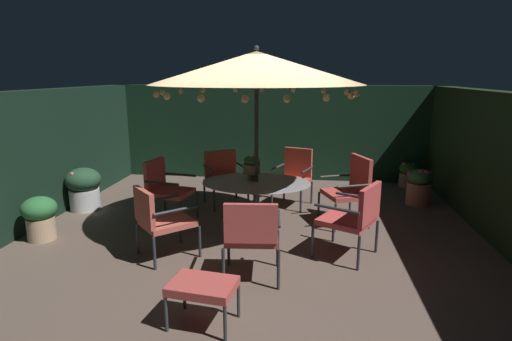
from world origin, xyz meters
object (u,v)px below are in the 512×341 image
patio_chair_southwest (351,186)px  patio_chair_northeast (165,186)px  potted_plant_back_left (419,187)px  patio_umbrella (256,68)px  potted_plant_front_corner (223,170)px  patio_dining_table (256,193)px  patio_chair_north (224,174)px  patio_chair_southeast (252,232)px  potted_plant_back_right (408,174)px  patio_chair_south (354,215)px  patio_chair_east (160,218)px  potted_plant_right_far (300,171)px  patio_chair_west (295,174)px  ottoman_footrest (203,288)px  centerpiece_planter (252,165)px  potted_plant_back_center (40,216)px  potted_plant_right_near (84,187)px

patio_chair_southwest → patio_chair_northeast: bearing=-174.8°
potted_plant_back_left → patio_umbrella: bearing=-148.9°
potted_plant_front_corner → patio_dining_table: bearing=-68.8°
patio_chair_north → patio_chair_southeast: size_ratio=0.97×
patio_dining_table → potted_plant_back_right: size_ratio=3.06×
patio_chair_south → potted_plant_back_right: size_ratio=1.89×
patio_chair_east → potted_plant_right_far: 4.14m
potted_plant_back_left → potted_plant_right_far: 2.39m
patio_chair_west → potted_plant_back_left: bearing=5.9°
patio_chair_northeast → patio_chair_north: bearing=54.3°
patio_chair_east → potted_plant_right_far: bearing=66.3°
potted_plant_front_corner → patio_chair_southeast: bearing=-74.2°
patio_chair_east → potted_plant_front_corner: 3.70m
patio_chair_south → potted_plant_back_left: (1.37, 2.31, -0.23)m
patio_chair_west → potted_plant_front_corner: size_ratio=1.80×
patio_chair_south → ottoman_footrest: patio_chair_south is taller
patio_chair_north → patio_chair_southeast: (0.86, -2.74, 0.04)m
patio_chair_north → potted_plant_back_right: size_ratio=1.82×
patio_umbrella → patio_chair_southwest: bearing=21.5°
patio_chair_north → patio_chair_west: bearing=5.2°
patio_umbrella → patio_chair_northeast: (-1.45, 0.28, -1.76)m
patio_chair_south → potted_plant_right_far: patio_chair_south is taller
centerpiece_planter → patio_chair_east: size_ratio=0.42×
patio_chair_east → patio_chair_west: size_ratio=0.93×
patio_umbrella → patio_chair_east: patio_umbrella is taller
patio_dining_table → potted_plant_back_center: patio_dining_table is taller
potted_plant_right_near → patio_umbrella: bearing=-12.3°
patio_chair_west → patio_chair_north: bearing=-174.8°
patio_chair_north → patio_chair_southwest: patio_chair_southwest is taller
patio_chair_north → patio_chair_southeast: 2.87m
patio_chair_northeast → potted_plant_back_center: (-1.48, -0.93, -0.22)m
potted_plant_back_left → patio_dining_table: bearing=-148.9°
ottoman_footrest → centerpiece_planter: bearing=87.0°
potted_plant_right_far → potted_plant_back_center: bearing=-135.7°
patio_chair_east → potted_plant_back_right: (3.83, 3.82, -0.26)m
patio_dining_table → patio_chair_northeast: 1.48m
patio_chair_south → patio_chair_north: bearing=135.9°
centerpiece_planter → patio_chair_southwest: (1.46, 0.46, -0.38)m
ottoman_footrest → potted_plant_right_near: 4.10m
patio_chair_north → patio_chair_southeast: patio_chair_southeast is taller
centerpiece_planter → potted_plant_right_near: size_ratio=0.53×
potted_plant_right_near → potted_plant_right_far: potted_plant_right_near is taller
patio_umbrella → patio_chair_southeast: (0.13, -1.46, -1.75)m
patio_chair_southeast → potted_plant_right_far: bearing=83.9°
centerpiece_planter → potted_plant_back_left: size_ratio=0.59×
patio_chair_north → patio_chair_east: (-0.34, -2.28, -0.01)m
potted_plant_back_right → potted_plant_right_far: 2.17m
potted_plant_back_left → ottoman_footrest: bearing=-126.1°
patio_chair_east → patio_chair_southeast: patio_chair_southeast is taller
potted_plant_right_near → potted_plant_right_far: bearing=30.6°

